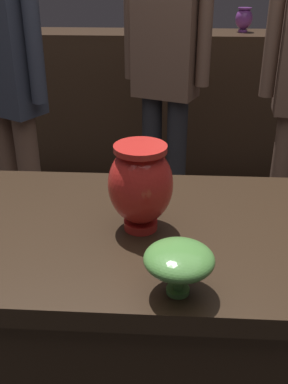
# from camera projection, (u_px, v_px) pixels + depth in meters

# --- Properties ---
(display_plinth) EXTENTS (1.20, 0.64, 0.80)m
(display_plinth) POSITION_uv_depth(u_px,v_px,m) (147.00, 343.00, 1.32)
(display_plinth) COLOR black
(display_plinth) RESTS_ON ground_plane
(back_display_shelf) EXTENTS (2.60, 0.40, 0.99)m
(back_display_shelf) POSITION_uv_depth(u_px,v_px,m) (163.00, 104.00, 3.24)
(back_display_shelf) COLOR #382619
(back_display_shelf) RESTS_ON ground_plane
(vase_centerpiece) EXTENTS (0.16, 0.16, 0.22)m
(vase_centerpiece) POSITION_uv_depth(u_px,v_px,m) (141.00, 184.00, 1.08)
(vase_centerpiece) COLOR red
(vase_centerpiece) RESTS_ON display_plinth
(vase_tall_behind) EXTENTS (0.14, 0.14, 0.11)m
(vase_tall_behind) POSITION_uv_depth(u_px,v_px,m) (179.00, 260.00, 0.88)
(vase_tall_behind) COLOR #477A38
(vase_tall_behind) RESTS_ON display_plinth
(shelf_vase_right) EXTENTS (0.11, 0.11, 0.15)m
(shelf_vase_right) POSITION_uv_depth(u_px,v_px,m) (244.00, 19.00, 2.97)
(shelf_vase_right) COLOR #7A388E
(shelf_vase_right) RESTS_ON back_display_shelf
(visitor_center_back) EXTENTS (0.44, 0.29, 1.55)m
(visitor_center_back) POSITION_uv_depth(u_px,v_px,m) (166.00, 69.00, 2.33)
(visitor_center_back) COLOR #232328
(visitor_center_back) RESTS_ON ground_plane
(visitor_near_left) EXTENTS (0.42, 0.32, 1.56)m
(visitor_near_left) POSITION_uv_depth(u_px,v_px,m) (7.00, 82.00, 2.07)
(visitor_near_left) COLOR brown
(visitor_near_left) RESTS_ON ground_plane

